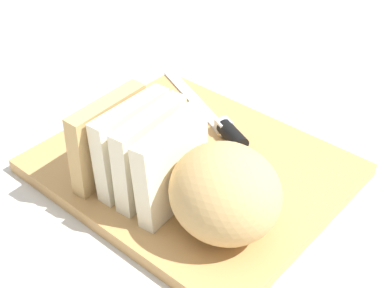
% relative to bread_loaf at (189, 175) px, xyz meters
% --- Properties ---
extents(ground_plane, '(3.00, 3.00, 0.00)m').
position_rel_bread_loaf_xyz_m(ground_plane, '(0.06, -0.07, -0.07)').
color(ground_plane, beige).
extents(cutting_board, '(0.38, 0.32, 0.02)m').
position_rel_bread_loaf_xyz_m(cutting_board, '(0.06, -0.07, -0.06)').
color(cutting_board, tan).
rests_on(cutting_board, ground_plane).
extents(bread_loaf, '(0.25, 0.14, 0.11)m').
position_rel_bread_loaf_xyz_m(bread_loaf, '(0.00, 0.00, 0.00)').
color(bread_loaf, tan).
rests_on(bread_loaf, cutting_board).
extents(bread_knife, '(0.23, 0.11, 0.02)m').
position_rel_bread_loaf_xyz_m(bread_knife, '(0.08, -0.15, -0.05)').
color(bread_knife, silver).
rests_on(bread_knife, cutting_board).
extents(crumb_near_knife, '(0.01, 0.01, 0.01)m').
position_rel_bread_loaf_xyz_m(crumb_near_knife, '(0.07, -0.14, -0.05)').
color(crumb_near_knife, tan).
rests_on(crumb_near_knife, cutting_board).
extents(crumb_near_loaf, '(0.00, 0.00, 0.00)m').
position_rel_bread_loaf_xyz_m(crumb_near_loaf, '(0.08, -0.11, -0.05)').
color(crumb_near_loaf, tan).
rests_on(crumb_near_loaf, cutting_board).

